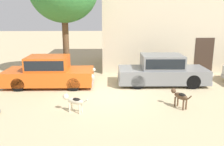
{
  "coord_description": "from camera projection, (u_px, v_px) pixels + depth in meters",
  "views": [
    {
      "loc": [
        0.05,
        -9.99,
        3.43
      ],
      "look_at": [
        0.37,
        0.2,
        0.9
      ],
      "focal_mm": 38.28,
      "sensor_mm": 36.0,
      "label": 1
    }
  ],
  "objects": [
    {
      "name": "ground_plane",
      "position": [
        104.0,
        94.0,
        10.52
      ],
      "size": [
        80.0,
        80.0,
        0.0
      ],
      "primitive_type": "plane",
      "color": "tan"
    },
    {
      "name": "parked_sedan_nearest",
      "position": [
        49.0,
        72.0,
        11.52
      ],
      "size": [
        4.35,
        1.78,
        1.47
      ],
      "rotation": [
        0.0,
        0.0,
        -0.01
      ],
      "color": "#D15619",
      "rests_on": "ground_plane"
    },
    {
      "name": "parked_sedan_second",
      "position": [
        162.0,
        70.0,
        11.81
      ],
      "size": [
        4.48,
        1.82,
        1.5
      ],
      "rotation": [
        0.0,
        0.0,
        -0.02
      ],
      "color": "slate",
      "rests_on": "ground_plane"
    },
    {
      "name": "stray_dog_spotted",
      "position": [
        73.0,
        101.0,
        8.49
      ],
      "size": [
        1.0,
        0.53,
        0.67
      ],
      "rotation": [
        0.0,
        0.0,
        2.71
      ],
      "color": "beige",
      "rests_on": "ground_plane"
    },
    {
      "name": "stray_dog_tan",
      "position": [
        180.0,
        96.0,
        8.89
      ],
      "size": [
        0.56,
        0.95,
        0.69
      ],
      "rotation": [
        0.0,
        0.0,
        2.07
      ],
      "color": "brown",
      "rests_on": "ground_plane"
    }
  ]
}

